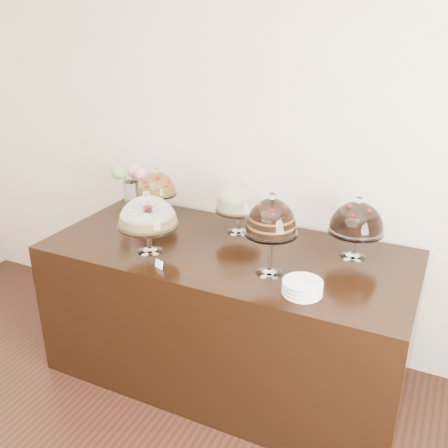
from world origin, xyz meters
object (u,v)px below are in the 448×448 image
at_px(cake_stand_cheesecake, 239,199).
at_px(cake_stand_dark_choco, 357,220).
at_px(display_counter, 227,313).
at_px(cake_stand_fruit_tart, 157,186).
at_px(cake_stand_sugar_sponge, 148,214).
at_px(cake_stand_choco_layer, 271,220).
at_px(plate_stack, 302,288).
at_px(flower_vase, 131,182).

height_order(cake_stand_cheesecake, cake_stand_dark_choco, cake_stand_dark_choco).
bearing_deg(display_counter, cake_stand_fruit_tart, 157.51).
distance_m(cake_stand_sugar_sponge, cake_stand_cheesecake, 0.61).
height_order(display_counter, cake_stand_cheesecake, cake_stand_cheesecake).
relative_size(display_counter, cake_stand_choco_layer, 4.76).
bearing_deg(cake_stand_choco_layer, cake_stand_fruit_tart, 155.64).
xyz_separation_m(cake_stand_choco_layer, plate_stack, (0.23, -0.14, -0.27)).
bearing_deg(cake_stand_fruit_tart, plate_stack, -25.81).
bearing_deg(cake_stand_fruit_tart, cake_stand_dark_choco, -2.27).
bearing_deg(plate_stack, cake_stand_dark_choco, 75.53).
bearing_deg(cake_stand_cheesecake, display_counter, -80.45).
bearing_deg(cake_stand_fruit_tart, display_counter, -22.49).
bearing_deg(cake_stand_cheesecake, cake_stand_fruit_tart, 178.80).
distance_m(cake_stand_sugar_sponge, cake_stand_choco_layer, 0.74).
bearing_deg(cake_stand_choco_layer, flower_vase, 158.67).
distance_m(cake_stand_sugar_sponge, cake_stand_dark_choco, 1.19).
xyz_separation_m(cake_stand_sugar_sponge, cake_stand_cheesecake, (0.36, 0.49, -0.01)).
relative_size(cake_stand_dark_choco, plate_stack, 1.89).
bearing_deg(cake_stand_choco_layer, cake_stand_cheesecake, 130.84).
height_order(display_counter, cake_stand_sugar_sponge, cake_stand_sugar_sponge).
bearing_deg(cake_stand_choco_layer, cake_stand_sugar_sponge, -176.04).
xyz_separation_m(cake_stand_sugar_sponge, cake_stand_dark_choco, (1.10, 0.45, -0.01)).
bearing_deg(cake_stand_fruit_tart, cake_stand_cheesecake, -1.20).
height_order(display_counter, flower_vase, flower_vase).
height_order(display_counter, cake_stand_fruit_tart, cake_stand_fruit_tart).
distance_m(display_counter, cake_stand_cheesecake, 0.72).
bearing_deg(flower_vase, cake_stand_choco_layer, -21.33).
relative_size(cake_stand_sugar_sponge, cake_stand_cheesecake, 1.03).
relative_size(cake_stand_dark_choco, flower_vase, 1.04).
bearing_deg(display_counter, cake_stand_choco_layer, -27.89).
bearing_deg(flower_vase, cake_stand_dark_choco, -3.11).
relative_size(display_counter, cake_stand_sugar_sponge, 5.83).
xyz_separation_m(cake_stand_choco_layer, cake_stand_cheesecake, (-0.38, 0.44, -0.09)).
bearing_deg(cake_stand_dark_choco, flower_vase, 176.89).
height_order(cake_stand_cheesecake, cake_stand_fruit_tart, cake_stand_cheesecake).
xyz_separation_m(display_counter, cake_stand_sugar_sponge, (-0.40, -0.23, 0.69)).
relative_size(cake_stand_sugar_sponge, plate_stack, 1.92).
bearing_deg(flower_vase, cake_stand_fruit_tart, -7.74).
bearing_deg(cake_stand_dark_choco, cake_stand_choco_layer, -132.77).
bearing_deg(plate_stack, cake_stand_sugar_sponge, 174.67).
distance_m(display_counter, cake_stand_fruit_tart, 0.98).
distance_m(display_counter, cake_stand_choco_layer, 0.85).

